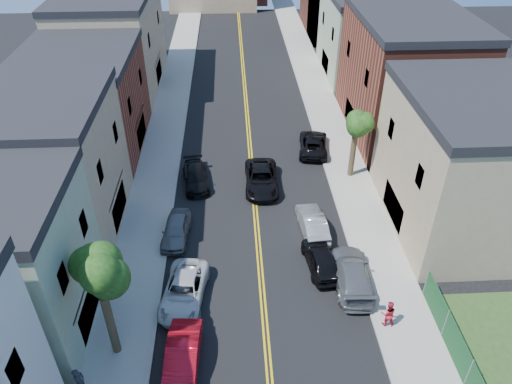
{
  "coord_description": "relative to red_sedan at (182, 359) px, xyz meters",
  "views": [
    {
      "loc": [
        -1.45,
        -2.38,
        21.72
      ],
      "look_at": [
        0.03,
        25.35,
        2.0
      ],
      "focal_mm": 34.04,
      "sensor_mm": 36.0,
      "label": 1
    }
  ],
  "objects": [
    {
      "name": "bldg_right_tan",
      "position": [
        18.35,
        11.19,
        3.73
      ],
      "size": [
        9.0,
        12.0,
        9.0
      ],
      "primitive_type": "cube",
      "color": "#998466",
      "rests_on": "ground"
    },
    {
      "name": "tree_right_far",
      "position": [
        12.27,
        17.2,
        4.99
      ],
      "size": [
        4.4,
        4.4,
        8.03
      ],
      "color": "#372B1B",
      "rests_on": "sidewalk_right"
    },
    {
      "name": "pedestrian_right",
      "position": [
        11.05,
        2.12,
        0.23
      ],
      "size": [
        0.89,
        0.73,
        1.69
      ],
      "primitive_type": "imported",
      "rotation": [
        0.0,
        0.0,
        3.03
      ],
      "color": "red",
      "rests_on": "sidewalk_right"
    },
    {
      "name": "sidewalk_right",
      "position": [
        12.25,
        27.19,
        -0.7
      ],
      "size": [
        3.2,
        100.0,
        0.15
      ],
      "primitive_type": "cube",
      "color": "gray",
      "rests_on": "ground"
    },
    {
      "name": "bldg_left_tan_near",
      "position": [
        -9.65,
        12.19,
        3.73
      ],
      "size": [
        9.0,
        10.0,
        9.0
      ],
      "primitive_type": "cube",
      "color": "#998466",
      "rests_on": "ground"
    },
    {
      "name": "tree_left_mid",
      "position": [
        -3.53,
        1.2,
        5.81
      ],
      "size": [
        5.2,
        5.2,
        9.29
      ],
      "color": "#372B1B",
      "rests_on": "sidewalk_left"
    },
    {
      "name": "dark_car_right_far",
      "position": [
        9.85,
        21.38,
        -0.06
      ],
      "size": [
        3.05,
        5.4,
        1.42
      ],
      "primitive_type": "imported",
      "rotation": [
        0.0,
        0.0,
        3.0
      ],
      "color": "black",
      "rests_on": "ground"
    },
    {
      "name": "bldg_left_brick",
      "position": [
        -9.65,
        23.19,
        3.23
      ],
      "size": [
        9.0,
        12.0,
        8.0
      ],
      "primitive_type": "cube",
      "color": "brown",
      "rests_on": "ground"
    },
    {
      "name": "grey_car_left",
      "position": [
        -1.15,
        10.23,
        -0.06
      ],
      "size": [
        2.05,
        4.33,
        1.43
      ],
      "primitive_type": "imported",
      "rotation": [
        0.0,
        0.0,
        -0.09
      ],
      "color": "slate",
      "rests_on": "ground"
    },
    {
      "name": "bldg_right_brick",
      "position": [
        18.35,
        25.19,
        4.23
      ],
      "size": [
        9.0,
        14.0,
        10.0
      ],
      "primitive_type": "cube",
      "color": "brown",
      "rests_on": "ground"
    },
    {
      "name": "grey_car_right",
      "position": [
        9.8,
        5.43,
        0.01
      ],
      "size": [
        2.44,
        5.49,
        1.56
      ],
      "primitive_type": "imported",
      "rotation": [
        0.0,
        0.0,
        3.1
      ],
      "color": "#585B60",
      "rests_on": "ground"
    },
    {
      "name": "red_sedan",
      "position": [
        0.0,
        0.0,
        0.0
      ],
      "size": [
        1.89,
        4.76,
        1.54
      ],
      "primitive_type": "imported",
      "rotation": [
        0.0,
        0.0,
        -0.06
      ],
      "color": "red",
      "rests_on": "ground"
    },
    {
      "name": "bldg_left_tan_far",
      "position": [
        -9.65,
        37.19,
        3.98
      ],
      "size": [
        9.0,
        16.0,
        9.5
      ],
      "primitive_type": "cube",
      "color": "#998466",
      "rests_on": "ground"
    },
    {
      "name": "bldg_right_palegrn",
      "position": [
        18.35,
        39.19,
        3.48
      ],
      "size": [
        9.0,
        12.0,
        8.5
      ],
      "primitive_type": "cube",
      "color": "gray",
      "rests_on": "ground"
    },
    {
      "name": "curb_right",
      "position": [
        10.5,
        27.19,
        -0.7
      ],
      "size": [
        0.3,
        100.0,
        0.15
      ],
      "primitive_type": "cube",
      "color": "gray",
      "rests_on": "ground"
    },
    {
      "name": "black_car_right",
      "position": [
        8.15,
        6.87,
        -0.03
      ],
      "size": [
        2.21,
        4.51,
        1.48
      ],
      "primitive_type": "imported",
      "rotation": [
        0.0,
        0.0,
        3.25
      ],
      "color": "black",
      "rests_on": "ground"
    },
    {
      "name": "black_car_left",
      "position": [
        -0.15,
        16.69,
        -0.1
      ],
      "size": [
        2.49,
        4.81,
        1.33
      ],
      "primitive_type": "imported",
      "rotation": [
        0.0,
        0.0,
        0.14
      ],
      "color": "black",
      "rests_on": "ground"
    },
    {
      "name": "sidewalk_left",
      "position": [
        -3.55,
        27.19,
        -0.7
      ],
      "size": [
        3.2,
        100.0,
        0.15
      ],
      "primitive_type": "cube",
      "color": "gray",
      "rests_on": "ground"
    },
    {
      "name": "white_pickup",
      "position": [
        -0.24,
        4.66,
        -0.07
      ],
      "size": [
        2.99,
        5.32,
        1.4
      ],
      "primitive_type": "imported",
      "rotation": [
        0.0,
        0.0,
        -0.13
      ],
      "color": "silver",
      "rests_on": "ground"
    },
    {
      "name": "silver_car_right",
      "position": [
        8.15,
        10.47,
        -0.04
      ],
      "size": [
        1.9,
        4.54,
        1.46
      ],
      "primitive_type": "imported",
      "rotation": [
        0.0,
        0.0,
        3.22
      ],
      "color": "#999CA0",
      "rests_on": "ground"
    },
    {
      "name": "black_suv_lane",
      "position": [
        4.99,
        16.06,
        -0.01
      ],
      "size": [
        2.62,
        5.5,
        1.51
      ],
      "primitive_type": "imported",
      "rotation": [
        0.0,
        0.0,
        -0.02
      ],
      "color": "black",
      "rests_on": "ground"
    },
    {
      "name": "pedestrian_left",
      "position": [
        -4.75,
        -1.24,
        0.28
      ],
      "size": [
        0.5,
        0.7,
        1.8
      ],
      "primitive_type": "imported",
      "rotation": [
        0.0,
        0.0,
        1.46
      ],
      "color": "#25242B",
      "rests_on": "sidewalk_left"
    },
    {
      "name": "curb_left",
      "position": [
        -1.8,
        27.19,
        -0.7
      ],
      "size": [
        0.3,
        100.0,
        0.15
      ],
      "primitive_type": "cube",
      "color": "gray",
      "rests_on": "ground"
    }
  ]
}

